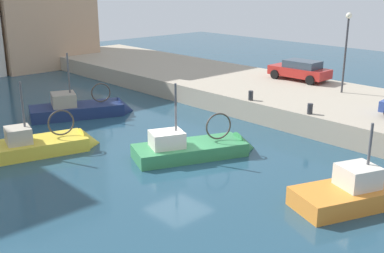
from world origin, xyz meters
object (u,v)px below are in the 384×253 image
(fishing_boat_green, at_px, (198,153))
(quay_streetlamp, at_px, (347,39))
(mooring_bollard_mid, at_px, (310,109))
(parked_car_red, at_px, (300,70))
(fishing_boat_yellow, at_px, (44,150))
(fishing_boat_navy, at_px, (84,114))
(fishing_boat_orange, at_px, (378,196))
(mooring_bollard_north, at_px, (251,96))

(fishing_boat_green, bearing_deg, quay_streetlamp, -1.96)
(fishing_boat_green, height_order, mooring_bollard_mid, fishing_boat_green)
(parked_car_red, height_order, quay_streetlamp, quay_streetlamp)
(fishing_boat_yellow, distance_m, fishing_boat_navy, 6.34)
(fishing_boat_yellow, bearing_deg, parked_car_red, -5.50)
(fishing_boat_green, height_order, fishing_boat_orange, fishing_boat_green)
(fishing_boat_yellow, relative_size, parked_car_red, 1.37)
(fishing_boat_navy, bearing_deg, parked_car_red, -24.08)
(fishing_boat_green, bearing_deg, fishing_boat_orange, -77.11)
(fishing_boat_navy, distance_m, parked_car_red, 14.95)
(fishing_boat_green, xyz_separation_m, mooring_bollard_north, (6.27, 2.14, 1.37))
(fishing_boat_orange, bearing_deg, mooring_bollard_north, 66.13)
(mooring_bollard_mid, xyz_separation_m, mooring_bollard_north, (0.00, 4.00, 0.00))
(fishing_boat_navy, distance_m, quay_streetlamp, 16.46)
(quay_streetlamp, bearing_deg, parked_car_red, 72.50)
(parked_car_red, bearing_deg, fishing_boat_orange, -134.65)
(fishing_boat_navy, height_order, mooring_bollard_north, fishing_boat_navy)
(fishing_boat_orange, distance_m, mooring_bollard_mid, 7.65)
(parked_car_red, bearing_deg, fishing_boat_green, -164.80)
(fishing_boat_yellow, xyz_separation_m, quay_streetlamp, (16.95, -5.74, 4.36))
(parked_car_red, relative_size, mooring_bollard_mid, 7.71)
(parked_car_red, distance_m, quay_streetlamp, 4.89)
(fishing_boat_yellow, xyz_separation_m, fishing_boat_navy, (4.66, 4.30, 0.02))
(fishing_boat_yellow, height_order, parked_car_red, fishing_boat_yellow)
(fishing_boat_orange, distance_m, quay_streetlamp, 13.33)
(fishing_boat_green, relative_size, fishing_boat_yellow, 1.07)
(fishing_boat_orange, xyz_separation_m, parked_car_red, (11.36, 11.50, 1.81))
(fishing_boat_navy, height_order, mooring_bollard_mid, fishing_boat_navy)
(mooring_bollard_mid, xyz_separation_m, quay_streetlamp, (5.65, 1.45, 2.98))
(fishing_boat_yellow, relative_size, mooring_bollard_mid, 10.56)
(fishing_boat_yellow, height_order, quay_streetlamp, quay_streetlamp)
(fishing_boat_orange, height_order, quay_streetlamp, quay_streetlamp)
(mooring_bollard_mid, bearing_deg, fishing_boat_green, 163.52)
(mooring_bollard_mid, relative_size, quay_streetlamp, 0.11)
(fishing_boat_orange, xyz_separation_m, mooring_bollard_north, (4.46, 10.07, 1.37))
(mooring_bollard_mid, bearing_deg, quay_streetlamp, 14.37)
(fishing_boat_yellow, bearing_deg, quay_streetlamp, -18.70)
(mooring_bollard_mid, bearing_deg, parked_car_red, 38.20)
(fishing_boat_yellow, relative_size, quay_streetlamp, 1.20)
(quay_streetlamp, bearing_deg, mooring_bollard_mid, -165.63)
(fishing_boat_green, height_order, parked_car_red, fishing_boat_green)
(fishing_boat_yellow, height_order, mooring_bollard_mid, fishing_boat_yellow)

